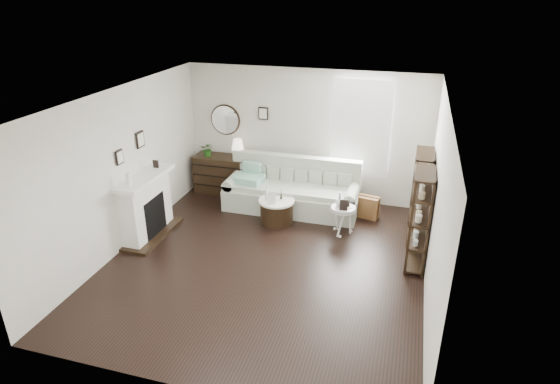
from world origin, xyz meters
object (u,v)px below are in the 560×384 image
(dresser, at_px, (223,174))
(pedestal_table, at_px, (343,209))
(sofa, at_px, (292,193))
(drum_table, at_px, (277,211))

(dresser, xyz_separation_m, pedestal_table, (2.79, -1.17, 0.08))
(sofa, xyz_separation_m, pedestal_table, (1.14, -0.78, 0.15))
(sofa, height_order, drum_table, sofa)
(sofa, relative_size, drum_table, 3.92)
(sofa, distance_m, pedestal_table, 1.39)
(sofa, xyz_separation_m, drum_table, (-0.13, -0.68, -0.10))
(drum_table, bearing_deg, pedestal_table, -4.49)
(sofa, relative_size, dresser, 2.16)
(pedestal_table, bearing_deg, drum_table, 175.51)
(dresser, bearing_deg, drum_table, -35.20)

